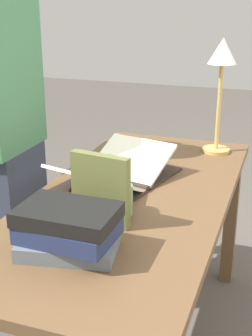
{
  "coord_description": "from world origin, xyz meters",
  "views": [
    {
      "loc": [
        1.45,
        0.49,
        1.4
      ],
      "look_at": [
        -0.05,
        -0.04,
        0.81
      ],
      "focal_mm": 50.0,
      "sensor_mm": 36.0,
      "label": 1
    }
  ],
  "objects_px": {
    "reading_lamp": "(222,67)",
    "book_standing_upright": "(100,190)",
    "coffee_mug": "(118,200)",
    "person_reader": "(6,141)",
    "book_stack_tall": "(68,230)",
    "open_book": "(114,175)"
  },
  "relations": [
    {
      "from": "reading_lamp",
      "to": "book_standing_upright",
      "type": "bearing_deg",
      "value": -15.17
    },
    {
      "from": "book_standing_upright",
      "to": "coffee_mug",
      "type": "distance_m",
      "value": 0.1
    },
    {
      "from": "coffee_mug",
      "to": "person_reader",
      "type": "xyz_separation_m",
      "value": [
        -0.33,
        -0.63,
        0.04
      ]
    },
    {
      "from": "book_standing_upright",
      "to": "person_reader",
      "type": "height_order",
      "value": "person_reader"
    },
    {
      "from": "book_standing_upright",
      "to": "book_stack_tall",
      "type": "bearing_deg",
      "value": 2.49
    },
    {
      "from": "open_book",
      "to": "book_stack_tall",
      "type": "distance_m",
      "value": 0.51
    },
    {
      "from": "open_book",
      "to": "book_standing_upright",
      "type": "height_order",
      "value": "book_standing_upright"
    },
    {
      "from": "person_reader",
      "to": "book_standing_upright",
      "type": "bearing_deg",
      "value": -123.77
    },
    {
      "from": "reading_lamp",
      "to": "coffee_mug",
      "type": "xyz_separation_m",
      "value": [
        0.75,
        -0.19,
        -0.33
      ]
    },
    {
      "from": "book_standing_upright",
      "to": "person_reader",
      "type": "xyz_separation_m",
      "value": [
        -0.4,
        -0.6,
        -0.02
      ]
    },
    {
      "from": "person_reader",
      "to": "open_book",
      "type": "bearing_deg",
      "value": -98.94
    },
    {
      "from": "book_stack_tall",
      "to": "person_reader",
      "type": "bearing_deg",
      "value": -135.48
    },
    {
      "from": "coffee_mug",
      "to": "open_book",
      "type": "bearing_deg",
      "value": -155.74
    },
    {
      "from": "open_book",
      "to": "book_standing_upright",
      "type": "distance_m",
      "value": 0.34
    },
    {
      "from": "reading_lamp",
      "to": "coffee_mug",
      "type": "bearing_deg",
      "value": -14.4
    },
    {
      "from": "open_book",
      "to": "book_standing_upright",
      "type": "relative_size",
      "value": 2.64
    },
    {
      "from": "open_book",
      "to": "person_reader",
      "type": "distance_m",
      "value": 0.53
    },
    {
      "from": "open_book",
      "to": "coffee_mug",
      "type": "relative_size",
      "value": 4.78
    },
    {
      "from": "book_standing_upright",
      "to": "reading_lamp",
      "type": "height_order",
      "value": "reading_lamp"
    },
    {
      "from": "book_stack_tall",
      "to": "coffee_mug",
      "type": "bearing_deg",
      "value": 169.71
    },
    {
      "from": "open_book",
      "to": "reading_lamp",
      "type": "distance_m",
      "value": 0.68
    },
    {
      "from": "coffee_mug",
      "to": "reading_lamp",
      "type": "bearing_deg",
      "value": 165.6
    }
  ]
}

